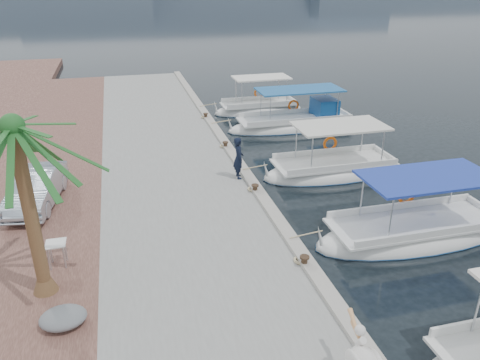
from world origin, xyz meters
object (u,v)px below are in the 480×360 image
fishing_caique_e (259,110)px  parked_car (36,188)px  fishing_caique_c (333,171)px  fisherman (238,158)px  date_palm (12,128)px  fishing_caique_b (414,234)px  fishing_caique_d (296,125)px

fishing_caique_e → parked_car: (-11.62, -11.18, 1.01)m
parked_car → fishing_caique_c: bearing=13.0°
fisherman → date_palm: size_ratio=0.32×
fishing_caique_b → fishing_caique_c: (-0.33, 5.65, 0.00)m
fishing_caique_e → date_palm: date_palm is taller
parked_car → date_palm: bearing=-72.8°
fishing_caique_e → parked_car: bearing=-136.1°
fishing_caique_b → fishing_caique_d: size_ratio=0.90×
date_palm → fishing_caique_c: bearing=29.5°
fisherman → date_palm: date_palm is taller
parked_car → fishing_caique_e: bearing=52.5°
fishing_caique_b → fishing_caique_c: 5.66m
date_palm → parked_car: bearing=98.6°
fishing_caique_c → fishing_caique_e: 10.26m
fishing_caique_e → fisherman: 11.50m
fishing_caique_b → fishing_caique_d: (0.49, 12.31, 0.06)m
fishing_caique_d → fishing_caique_e: same height
fisherman → parked_car: bearing=95.2°
fishing_caique_e → fishing_caique_d: bearing=-72.0°
fishing_caique_b → fisherman: fishing_caique_b is taller
fishing_caique_c → parked_car: size_ratio=1.67×
fishing_caique_b → fishing_caique_e: same height
fishing_caique_b → fishing_caique_d: 12.32m
fishing_caique_c → parked_car: bearing=-175.6°
fishing_caique_b → date_palm: bearing=-176.7°
fishing_caique_c → date_palm: size_ratio=1.19×
fishing_caique_e → fishing_caique_c: bearing=-88.1°
fishing_caique_d → parked_car: bearing=-149.4°
fishing_caique_d → parked_car: size_ratio=2.04×
date_palm → fishing_caique_b: bearing=3.3°
fishing_caique_b → fishing_caique_c: same height
fisherman → fishing_caique_d: bearing=-34.9°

